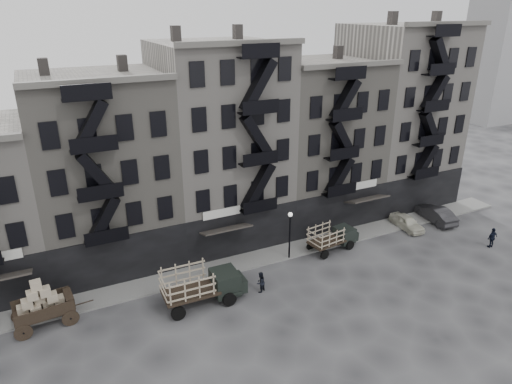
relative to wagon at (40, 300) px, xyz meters
name	(u,v)px	position (x,y,z in m)	size (l,w,h in m)	color
ground	(272,283)	(15.83, -2.36, -1.90)	(140.00, 140.00, 0.00)	#38383A
sidewalk	(251,260)	(15.83, 1.39, -1.82)	(55.00, 2.50, 0.15)	slate
building_midwest	(103,171)	(5.83, 7.47, 5.60)	(10.00, 11.35, 16.20)	gray
building_center	(220,144)	(15.83, 7.46, 6.60)	(10.00, 11.35, 18.20)	#A7A19A
building_mideast	(317,141)	(25.83, 7.47, 5.60)	(10.00, 11.35, 16.20)	gray
building_east	(398,116)	(35.83, 7.46, 7.10)	(10.00, 11.35, 19.20)	#A7A19A
lamp_post	(290,229)	(18.83, 0.24, 0.88)	(0.36, 0.36, 4.28)	black
wagon	(40,300)	(0.00, 0.00, 0.00)	(4.10, 2.45, 3.33)	black
stake_truck_west	(202,283)	(10.24, -2.36, -0.21)	(5.95, 2.57, 2.95)	black
stake_truck_east	(333,235)	(22.99, 0.04, -0.55)	(4.89, 2.47, 2.36)	black
car_east	(407,222)	(31.66, 0.24, -1.25)	(1.54, 3.82, 1.30)	beige
car_far	(436,214)	(35.33, 0.24, -1.13)	(1.64, 4.70, 1.55)	#242426
pedestrian_mid	(260,282)	(14.57, -2.92, -1.09)	(0.78, 0.61, 1.61)	black
policeman	(492,238)	(35.74, -5.77, -0.98)	(1.08, 0.45, 1.84)	black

